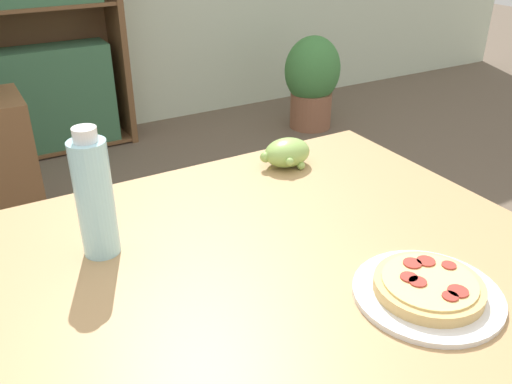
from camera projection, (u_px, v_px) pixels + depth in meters
The scene contains 6 objects.
dining_table at pixel (270, 299), 1.06m from camera, with size 1.07×0.88×0.73m.
pizza_on_plate at pixel (428, 289), 0.90m from camera, with size 0.25×0.25×0.04m.
grape_bunch at pixel (288, 153), 1.35m from camera, with size 0.13×0.10×0.07m.
drink_bottle at pixel (94, 197), 0.97m from camera, with size 0.07×0.07×0.25m.
bookshelf at pixel (37, 20), 2.96m from camera, with size 0.90×0.31×1.66m.
potted_plant_floor at pixel (312, 80), 3.49m from camera, with size 0.37×0.32×0.60m.
Camera 1 is at (-0.45, -0.80, 1.30)m, focal length 38.00 mm.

